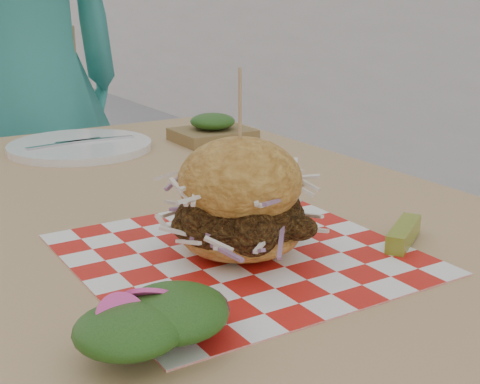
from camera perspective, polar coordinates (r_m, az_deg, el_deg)
The scene contains 9 objects.
diner at distance 1.88m, azimuth -17.56°, elevation 8.85°, with size 0.59×0.39×1.61m, color teal.
patio_table at distance 0.97m, azimuth -5.47°, elevation -5.51°, with size 0.80×1.20×0.75m.
patio_chair at distance 1.89m, azimuth -17.81°, elevation 0.99°, with size 0.52×0.53×0.95m.
paper_liner at distance 0.77m, azimuth 0.00°, elevation -5.29°, with size 0.36×0.36×0.00m, color red.
sandwich at distance 0.75m, azimuth 0.00°, elevation -1.07°, with size 0.19×0.19×0.21m.
pickle_spear at distance 0.82m, azimuth 13.79°, elevation -3.47°, with size 0.10×0.02×0.02m, color olive.
side_salad at distance 0.58m, azimuth -8.27°, elevation -11.69°, with size 0.13×0.14×0.05m.
place_setting at distance 1.31m, azimuth -13.48°, elevation 3.82°, with size 0.27×0.27×0.02m.
kraft_tray at distance 1.35m, azimuth -2.34°, elevation 5.32°, with size 0.15×0.12×0.06m.
Camera 1 is at (-0.54, -0.79, 1.04)m, focal length 50.00 mm.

